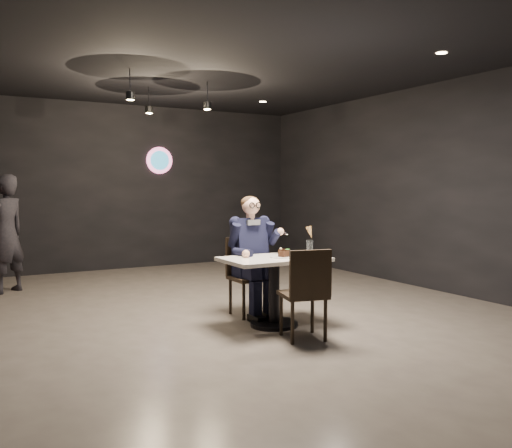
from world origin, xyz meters
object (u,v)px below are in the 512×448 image
main_table (274,292)px  seated_man (250,254)px  chair_near (303,293)px  chair_far (250,277)px  sundae_glass (310,248)px  passerby (6,234)px

main_table → seated_man: size_ratio=0.76×
seated_man → chair_near: bearing=-90.0°
chair_far → chair_near: size_ratio=1.00×
seated_man → sundae_glass: bearing=-53.7°
seated_man → sundae_glass: 0.74m
seated_man → passerby: bearing=129.3°
main_table → chair_far: size_ratio=1.20×
chair_near → seated_man: (-0.00, 1.11, 0.26)m
sundae_glass → passerby: passerby is taller
main_table → sundae_glass: bearing=-5.5°
sundae_glass → passerby: bearing=128.8°
passerby → chair_far: bearing=92.5°
sundae_glass → chair_near: bearing=-130.2°
chair_near → sundae_glass: 0.77m
chair_far → sundae_glass: size_ratio=5.45×
main_table → sundae_glass: (0.44, -0.04, 0.46)m
chair_near → seated_man: bearing=103.3°
seated_man → passerby: size_ratio=0.85×
chair_far → chair_near: same height
passerby → seated_man: bearing=92.5°
main_table → chair_far: (-0.00, 0.55, 0.09)m
chair_near → sundae_glass: chair_near is taller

